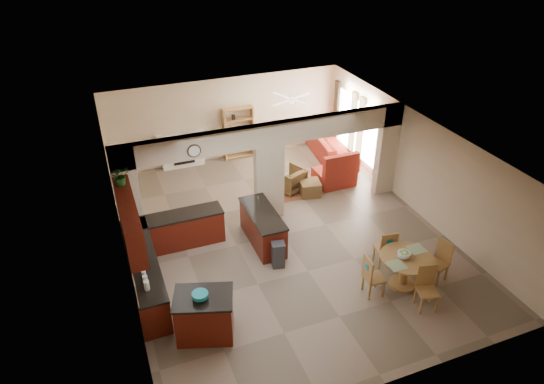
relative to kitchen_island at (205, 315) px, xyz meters
name	(u,v)px	position (x,y,z in m)	size (l,w,h in m)	color
floor	(283,235)	(2.78, 2.62, -0.51)	(10.00, 10.00, 0.00)	#786553
ceiling	(284,139)	(2.78, 2.62, 2.29)	(10.00, 10.00, 0.00)	white
wall_back	(226,119)	(2.78, 7.62, 0.89)	(8.00, 8.00, 0.00)	tan
wall_front	(396,329)	(2.78, -2.38, 0.89)	(8.00, 8.00, 0.00)	tan
wall_left	(120,222)	(-1.22, 2.62, 0.89)	(10.00, 10.00, 0.00)	tan
wall_right	(416,163)	(6.78, 2.62, 0.89)	(10.00, 10.00, 0.00)	tan
partition_left_pier	(128,198)	(-0.92, 3.62, 0.89)	(0.60, 0.25, 2.80)	tan
partition_center_pier	(269,182)	(2.78, 3.62, 0.59)	(0.80, 0.25, 2.20)	tan
partition_right_pier	(387,150)	(6.48, 3.62, 0.89)	(0.60, 0.25, 2.80)	tan
partition_header	(269,134)	(2.78, 3.62, 1.99)	(8.00, 0.25, 0.60)	tan
kitchen_counter	(160,254)	(-0.48, 2.37, -0.04)	(2.52, 3.29, 1.48)	#3D1107
upper_cabinets	(129,220)	(-1.04, 1.82, 1.41)	(0.35, 2.40, 0.90)	#3D1107
peninsula	(263,228)	(2.18, 2.51, -0.05)	(0.70, 1.85, 0.91)	#3D1107
wall_clock	(194,151)	(0.78, 3.47, 1.94)	(0.34, 0.34, 0.03)	#452A17
rug	(293,189)	(3.98, 4.72, -0.50)	(1.60, 1.30, 0.01)	brown
fireplace	(182,150)	(1.18, 7.45, 0.11)	(1.60, 0.35, 1.20)	silver
shelving_unit	(238,133)	(3.13, 7.44, 0.39)	(1.00, 0.32, 1.80)	brown
window_a	(371,138)	(6.75, 4.92, 0.69)	(0.02, 0.90, 1.90)	white
window_b	(345,119)	(6.75, 6.62, 0.69)	(0.02, 0.90, 1.90)	white
glazed_door	(357,132)	(6.75, 5.77, 0.54)	(0.02, 0.70, 2.10)	white
drape_a_left	(380,145)	(6.71, 4.32, 0.69)	(0.10, 0.28, 2.30)	#381916
drape_a_right	(360,131)	(6.71, 5.52, 0.69)	(0.10, 0.28, 2.30)	#381916
drape_b_left	(353,125)	(6.71, 6.02, 0.69)	(0.10, 0.28, 2.30)	#381916
drape_b_right	(336,113)	(6.71, 7.22, 0.69)	(0.10, 0.28, 2.30)	#381916
ceiling_fan	(292,99)	(4.28, 5.62, 2.05)	(1.00, 1.00, 0.10)	white
kitchen_island	(205,315)	(0.00, 0.00, 0.00)	(1.37, 1.15, 1.01)	#3D1107
teal_bowl	(200,296)	(-0.06, -0.05, 0.58)	(0.32, 0.32, 0.15)	teal
trash_can	(278,256)	(2.18, 1.46, -0.19)	(0.30, 0.25, 0.63)	#2D2D30
dining_table	(405,267)	(4.61, -0.21, 0.02)	(1.19, 1.19, 0.81)	brown
fruit_bowl	(404,255)	(4.53, -0.19, 0.38)	(0.29, 0.29, 0.16)	#6EA323
sofa	(331,147)	(6.08, 6.23, -0.12)	(1.04, 2.65, 0.77)	maroon
chaise	(334,176)	(5.34, 4.61, -0.28)	(1.15, 0.94, 0.46)	maroon
armchair	(290,179)	(3.88, 4.72, -0.14)	(0.77, 0.80, 0.72)	maroon
ottoman	(310,188)	(4.34, 4.26, -0.29)	(0.60, 0.60, 0.43)	maroon
plant	(120,175)	(-1.04, 2.59, 2.08)	(0.39, 0.34, 0.43)	#134412
chair_north	(386,248)	(4.58, 0.53, 0.05)	(0.48, 0.48, 1.02)	brown
chair_east	(440,259)	(5.51, -0.29, 0.05)	(0.53, 0.53, 1.02)	brown
chair_south	(427,285)	(4.66, -0.92, 0.05)	(0.51, 0.51, 1.02)	brown
chair_west	(371,275)	(3.73, -0.20, 0.05)	(0.45, 0.45, 1.02)	brown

